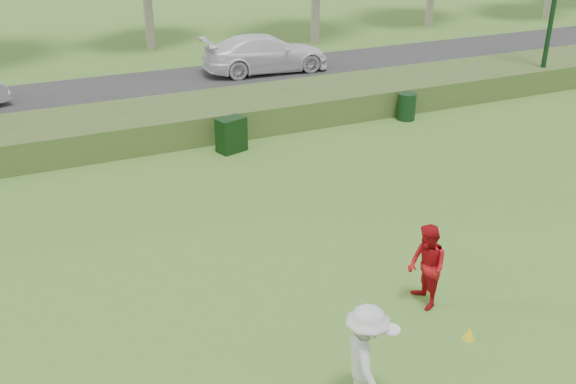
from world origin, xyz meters
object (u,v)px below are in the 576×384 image
player_red (427,267)px  utility_cabinet (231,135)px  player_white (366,359)px  trash_bin (407,107)px  car_right (266,53)px  cone_yellow (469,333)px

player_red → utility_cabinet: (-0.54, 8.87, -0.30)m
player_white → utility_cabinet: bearing=4.7°
player_red → trash_bin: (5.83, 9.18, -0.36)m
utility_cabinet → car_right: bearing=43.6°
cone_yellow → trash_bin: 11.84m
player_white → player_red: (2.36, 1.79, -0.06)m
player_white → player_red: 2.96m
car_right → utility_cabinet: bearing=154.6°
player_red → cone_yellow: size_ratio=6.82×
player_red → trash_bin: size_ratio=1.81×
player_red → car_right: 17.36m
player_red → car_right: (3.95, 16.90, 0.02)m
player_red → utility_cabinet: bearing=-167.6°
player_white → cone_yellow: (2.47, 0.61, -0.76)m
cone_yellow → car_right: (3.83, 18.08, 0.71)m
utility_cabinet → trash_bin: utility_cabinet is taller
player_red → trash_bin: player_red is taller
cone_yellow → car_right: size_ratio=0.04×
player_white → utility_cabinet: (1.81, 10.66, -0.37)m
cone_yellow → utility_cabinet: (-0.66, 10.04, 0.40)m
player_red → car_right: size_ratio=0.31×
player_red → cone_yellow: player_red is taller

